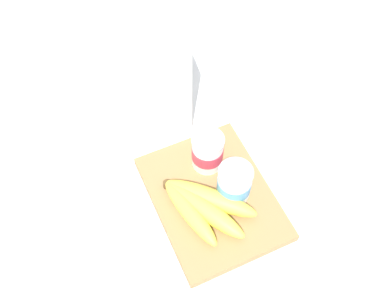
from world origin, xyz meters
The scene contains 6 objects.
ground_plane centered at (0.00, 0.00, 0.00)m, with size 2.40×2.40×0.00m, color white.
cutting_board centered at (0.00, 0.00, 0.01)m, with size 0.29×0.23×0.02m, color #A37A4C.
cereal_box centered at (-0.28, 0.01, 0.13)m, with size 0.20×0.08×0.26m, color white.
yogurt_cup_front centered at (-0.07, 0.02, 0.06)m, with size 0.07×0.07×0.09m.
yogurt_cup_back centered at (0.01, 0.04, 0.06)m, with size 0.07×0.07×0.09m.
banana_bunch centered at (0.02, -0.03, 0.04)m, with size 0.19×0.16×0.04m.
Camera 1 is at (0.37, -0.21, 0.85)m, focal length 43.48 mm.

